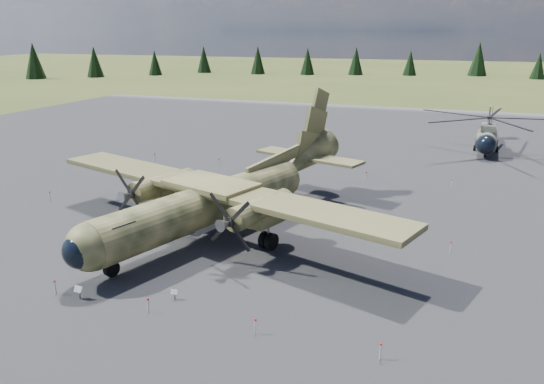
% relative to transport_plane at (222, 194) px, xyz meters
% --- Properties ---
extents(ground, '(500.00, 500.00, 0.00)m').
position_rel_transport_plane_xyz_m(ground, '(-0.59, 1.37, -2.87)').
color(ground, brown).
rests_on(ground, ground).
extents(apron, '(120.00, 120.00, 0.04)m').
position_rel_transport_plane_xyz_m(apron, '(-0.59, 11.37, -2.87)').
color(apron, '#59595E').
rests_on(apron, ground).
extents(transport_plane, '(29.87, 26.62, 10.01)m').
position_rel_transport_plane_xyz_m(transport_plane, '(0.00, 0.00, 0.00)').
color(transport_plane, '#3D4224').
rests_on(transport_plane, ground).
extents(helicopter_near, '(18.33, 21.16, 4.49)m').
position_rel_transport_plane_xyz_m(helicopter_near, '(18.70, 34.33, 0.31)').
color(helicopter_near, slate).
rests_on(helicopter_near, ground).
extents(info_placard_left, '(0.52, 0.24, 0.80)m').
position_rel_transport_plane_xyz_m(info_placard_left, '(-2.98, -12.15, -2.34)').
color(info_placard_left, gray).
rests_on(info_placard_left, ground).
extents(info_placard_right, '(0.41, 0.21, 0.63)m').
position_rel_transport_plane_xyz_m(info_placard_right, '(1.97, -10.42, -2.46)').
color(info_placard_right, gray).
rests_on(info_placard_right, ground).
extents(barrier_fence, '(33.12, 29.62, 0.85)m').
position_rel_transport_plane_xyz_m(barrier_fence, '(-1.05, 1.29, -2.37)').
color(barrier_fence, silver).
rests_on(barrier_fence, ground).
extents(treeline, '(314.47, 318.04, 10.82)m').
position_rel_transport_plane_xyz_m(treeline, '(-6.80, -0.37, 1.91)').
color(treeline, black).
rests_on(treeline, ground).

